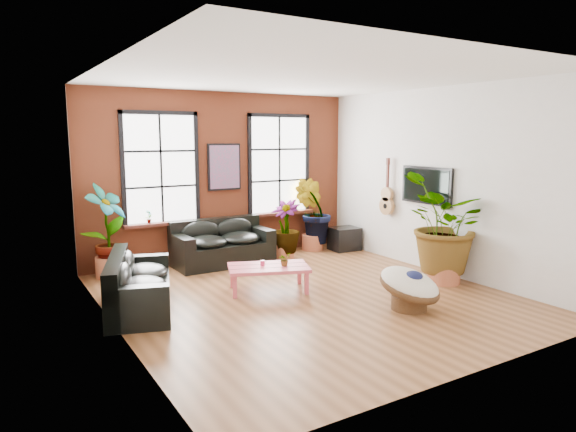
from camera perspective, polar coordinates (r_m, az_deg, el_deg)
name	(u,v)px	position (r m, az deg, el deg)	size (l,w,h in m)	color
room	(303,189)	(8.25, 1.64, 2.99)	(6.04, 6.54, 3.54)	brown
sofa_back	(221,244)	(10.57, -7.41, -3.11)	(1.99, 0.98, 0.91)	black
sofa_left	(136,285)	(8.13, -16.51, -7.37)	(1.45, 2.23, 0.82)	black
coffee_table	(268,269)	(8.69, -2.19, -5.89)	(1.52, 1.19, 0.52)	#D44C5C
papasan_chair	(410,286)	(7.99, 13.37, -7.61)	(1.21, 1.22, 0.70)	brown
poster	(224,167)	(10.90, -7.09, 5.43)	(0.74, 0.06, 0.98)	black
tv_wall_unit	(415,190)	(10.47, 13.88, 2.86)	(0.13, 1.86, 1.20)	black
media_box	(344,239)	(11.84, 6.29, -2.53)	(0.67, 0.57, 0.52)	black
pot_back_left	(111,267)	(10.11, -19.12, -5.34)	(0.69, 0.69, 0.39)	#B65D3B
pot_back_right	(313,242)	(11.81, 2.74, -2.92)	(0.52, 0.52, 0.36)	#B65D3B
pot_right_wall	(444,271)	(9.59, 16.94, -5.91)	(0.72, 0.72, 0.42)	#B65D3B
pot_mid	(284,251)	(10.96, -0.49, -3.91)	(0.54, 0.54, 0.33)	#B65D3B
floor_plant_back_left	(107,227)	(9.92, -19.46, -1.16)	(0.84, 0.57, 1.60)	#214E14
floor_plant_back_right	(313,211)	(11.72, 2.79, 0.53)	(0.82, 0.66, 1.48)	#214E14
floor_plant_right_wall	(446,224)	(9.45, 17.14, -0.87)	(1.62, 1.40, 1.80)	#214E14
floor_plant_mid	(285,227)	(10.85, -0.29, -1.18)	(0.62, 0.62, 1.11)	#214E14
table_plant	(284,259)	(8.65, -0.39, -4.83)	(0.20, 0.18, 0.23)	#214E14
sill_plant_left	(149,217)	(10.38, -15.20, -0.06)	(0.14, 0.10, 0.27)	#214E14
sill_plant_right	(294,205)	(11.74, 0.69, 1.26)	(0.15, 0.15, 0.27)	#214E14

